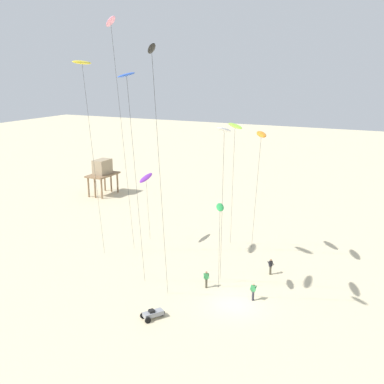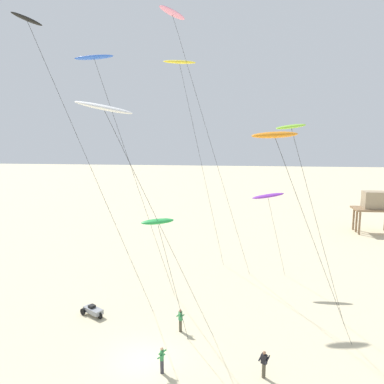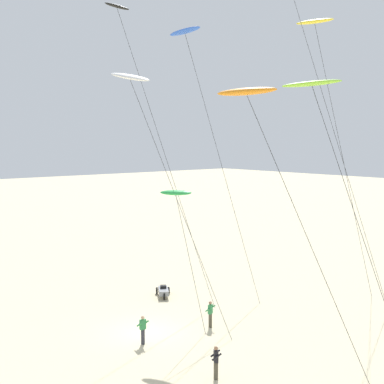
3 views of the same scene
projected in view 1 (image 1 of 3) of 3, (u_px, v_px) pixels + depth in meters
name	position (u px, v px, depth m)	size (l,w,h in m)	color
ground_plane	(235.00, 305.00, 41.18)	(260.00, 260.00, 0.00)	beige
kite_purple	(146.00, 178.00, 52.86)	(3.58, 1.38, 8.58)	purple
kite_orange	(261.00, 135.00, 44.68)	(7.41, 3.58, 14.27)	orange
kite_white	(224.00, 131.00, 35.68)	(8.10, 3.47, 16.08)	white
kite_green	(220.00, 208.00, 40.45)	(2.99, 1.56, 8.73)	green
kite_pink	(111.00, 25.00, 40.54)	(8.36, 4.32, 24.52)	pink
kite_black	(152.00, 60.00, 30.69)	(8.17, 3.92, 21.73)	black
kite_lime	(235.00, 127.00, 47.13)	(6.10, 3.39, 14.75)	#8CD833
kite_blue	(127.00, 78.00, 35.06)	(7.06, 3.01, 19.91)	blue
kite_yellow	(82.00, 64.00, 42.88)	(6.01, 2.59, 20.86)	yellow
kite_flyer_nearest	(253.00, 291.00, 41.73)	(0.52, 0.55, 1.67)	#33333D
kite_flyer_middle	(271.00, 266.00, 47.01)	(0.72, 0.71, 1.67)	#4C4738
kite_flyer_furthest	(206.00, 279.00, 44.17)	(0.68, 0.69, 1.67)	#4C4738
stilt_house	(103.00, 170.00, 75.92)	(5.45, 3.23, 5.84)	#846647
beach_buggy	(153.00, 314.00, 38.82)	(2.03, 1.72, 0.82)	gray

